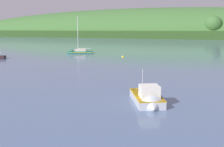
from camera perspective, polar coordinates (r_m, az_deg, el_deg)
The scene contains 4 objects.
far_shoreline_hill at distance 243.93m, azimuth 7.10°, elevation 8.02°, with size 556.72×127.11×51.13m.
sailboat_far_left at distance 74.85m, azimuth -7.40°, elevation 4.49°, with size 7.72×5.42×11.38m.
fishing_boat_moored at distance 24.47m, azimuth 7.76°, elevation -5.69°, with size 4.87×6.09×3.68m.
mooring_buoy_midchannel at distance 65.30m, azimuth 2.36°, elevation 3.63°, with size 0.60×0.60×0.68m.
Camera 1 is at (10.03, 5.28, 6.81)m, focal length 42.09 mm.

